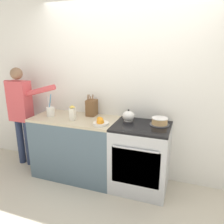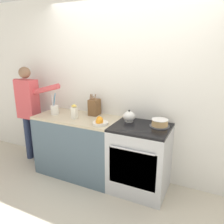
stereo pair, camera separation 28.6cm
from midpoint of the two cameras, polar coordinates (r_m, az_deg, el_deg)
ground_plane at (r=3.08m, az=2.10°, el=-20.90°), size 16.00×16.00×0.00m
wall_back at (r=3.10m, az=7.06°, el=5.73°), size 8.00×0.04×2.60m
counter_cabinet at (r=3.35m, az=-6.37°, el=-8.68°), size 1.22×0.61×0.91m
stove_range at (r=2.99m, az=10.07°, el=-11.99°), size 0.73×0.65×0.91m
layer_cake at (r=2.85m, az=15.20°, el=-2.86°), size 0.26×0.26×0.09m
tea_kettle at (r=2.96m, az=7.28°, el=-1.24°), size 0.20×0.16×0.16m
knife_block at (r=3.23m, az=-2.10°, el=1.26°), size 0.13×0.17×0.32m
utensil_crock at (r=3.34m, az=-12.41°, el=0.54°), size 0.12×0.12×0.32m
fruit_bowl at (r=2.82m, az=-0.30°, el=-2.53°), size 0.20×0.20×0.10m
milk_carton at (r=3.07m, az=-7.20°, el=0.02°), size 0.07×0.07×0.21m
person_baker at (r=3.78m, az=-18.96°, el=1.32°), size 0.91×0.20×1.59m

